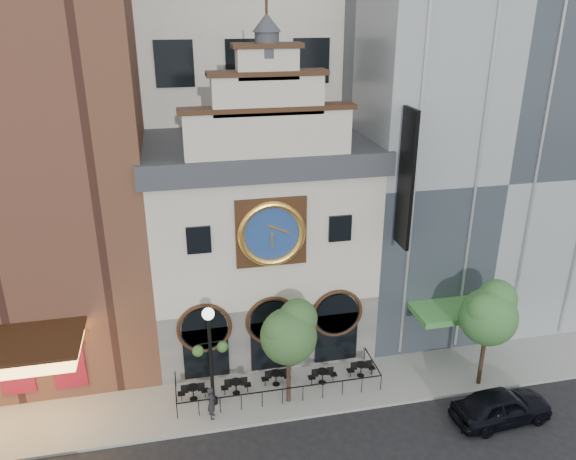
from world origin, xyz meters
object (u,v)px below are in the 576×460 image
at_px(bistro_0, 193,392).
at_px(bistro_3, 322,376).
at_px(bistro_2, 276,377).
at_px(tree_left, 289,332).
at_px(bistro_4, 361,369).
at_px(pedestrian, 212,403).
at_px(bistro_1, 236,386).
at_px(lamppost, 210,346).
at_px(tree_right, 489,312).
at_px(car_right, 501,406).

xyz_separation_m(bistro_0, bistro_3, (6.88, -0.10, 0.00)).
distance_m(bistro_2, tree_left, 3.94).
xyz_separation_m(bistro_3, bistro_4, (2.23, 0.14, 0.00)).
bearing_deg(pedestrian, bistro_3, -69.67).
bearing_deg(bistro_0, bistro_1, -0.02).
distance_m(lamppost, tree_right, 14.28).
relative_size(bistro_0, bistro_4, 1.00).
bearing_deg(lamppost, tree_left, -14.52).
height_order(bistro_2, tree_right, tree_right).
bearing_deg(bistro_4, pedestrian, -168.90).
bearing_deg(lamppost, bistro_4, -1.77).
relative_size(tree_left, tree_right, 0.95).
distance_m(bistro_1, lamppost, 3.27).
bearing_deg(bistro_2, bistro_3, -8.84).
bearing_deg(bistro_1, tree_right, -8.09).
relative_size(bistro_3, pedestrian, 0.90).
xyz_separation_m(bistro_2, tree_left, (0.42, -1.40, 3.66)).
relative_size(car_right, tree_left, 0.89).
xyz_separation_m(bistro_3, lamppost, (-5.90, -0.42, 2.98)).
distance_m(bistro_1, tree_right, 13.64).
xyz_separation_m(bistro_2, bistro_3, (2.47, -0.38, 0.00)).
height_order(bistro_3, pedestrian, pedestrian).
bearing_deg(bistro_0, bistro_4, 0.24).
distance_m(car_right, tree_right, 4.58).
bearing_deg(lamppost, tree_right, -11.02).
distance_m(bistro_1, tree_left, 4.63).
bearing_deg(pedestrian, lamppost, -0.98).
bearing_deg(tree_right, bistro_2, 168.84).
xyz_separation_m(bistro_1, tree_left, (2.61, -1.12, 3.66)).
bearing_deg(tree_left, pedestrian, -173.39).
height_order(bistro_2, lamppost, lamppost).
relative_size(bistro_4, lamppost, 0.28).
xyz_separation_m(bistro_0, bistro_1, (2.22, -0.00, 0.00)).
bearing_deg(pedestrian, tree_right, -84.49).
distance_m(bistro_1, bistro_2, 2.21).
relative_size(bistro_0, lamppost, 0.28).
bearing_deg(tree_right, bistro_0, 173.08).
bearing_deg(pedestrian, bistro_1, -34.58).
distance_m(bistro_0, tree_right, 15.76).
distance_m(bistro_1, bistro_4, 6.88).
bearing_deg(bistro_1, bistro_4, 0.32).
xyz_separation_m(bistro_1, bistro_2, (2.19, 0.28, 0.00)).
bearing_deg(tree_right, lamppost, 174.70).
xyz_separation_m(car_right, tree_right, (0.43, 2.75, 3.64)).
xyz_separation_m(bistro_2, bistro_4, (4.69, -0.24, 0.00)).
relative_size(bistro_1, bistro_3, 1.00).
bearing_deg(bistro_0, lamppost, -28.11).
relative_size(bistro_4, car_right, 0.32).
relative_size(bistro_0, bistro_2, 1.00).
height_order(bistro_4, pedestrian, pedestrian).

